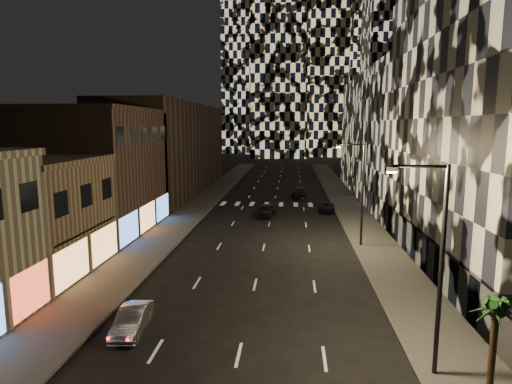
% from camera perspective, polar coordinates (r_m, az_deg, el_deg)
% --- Properties ---
extents(sidewalk_left, '(4.00, 120.00, 0.15)m').
position_cam_1_polar(sidewalk_left, '(59.80, -7.23, -1.41)').
color(sidewalk_left, '#47443F').
rests_on(sidewalk_left, ground).
extents(sidewalk_right, '(4.00, 120.00, 0.15)m').
position_cam_1_polar(sidewalk_right, '(59.00, 12.14, -1.68)').
color(sidewalk_right, '#47443F').
rests_on(sidewalk_right, ground).
extents(curb_left, '(0.20, 120.00, 0.15)m').
position_cam_1_polar(curb_left, '(59.40, -5.25, -1.45)').
color(curb_left, '#4C4C47').
rests_on(curb_left, ground).
extents(curb_right, '(0.20, 120.00, 0.15)m').
position_cam_1_polar(curb_right, '(58.77, 10.11, -1.66)').
color(curb_right, '#4C4C47').
rests_on(curb_right, ground).
extents(retail_tan, '(10.00, 10.00, 8.00)m').
position_cam_1_polar(retail_tan, '(35.13, -28.84, -3.19)').
color(retail_tan, '#82684E').
rests_on(retail_tan, ground).
extents(retail_brown, '(10.00, 15.00, 12.00)m').
position_cam_1_polar(retail_brown, '(45.62, -20.39, 2.44)').
color(retail_brown, '#453327').
rests_on(retail_brown, ground).
extents(retail_filler_left, '(10.00, 40.00, 14.00)m').
position_cam_1_polar(retail_filler_left, '(70.36, -11.26, 5.71)').
color(retail_filler_left, '#453327').
rests_on(retail_filler_left, ground).
extents(midrise_base, '(0.60, 25.00, 3.00)m').
position_cam_1_polar(midrise_base, '(34.78, 21.36, -7.05)').
color(midrise_base, '#383838').
rests_on(midrise_base, ground).
extents(midrise_filler_right, '(16.00, 40.00, 18.00)m').
position_cam_1_polar(midrise_filler_right, '(66.93, 20.21, 6.90)').
color(midrise_filler_right, '#232326').
rests_on(midrise_filler_right, ground).
extents(tower_center_low, '(18.00, 18.00, 95.00)m').
position_cam_1_polar(tower_center_low, '(152.13, 3.26, 22.86)').
color(tower_center_low, black).
rests_on(tower_center_low, ground).
extents(streetlight_near, '(2.55, 0.25, 9.00)m').
position_cam_1_polar(streetlight_near, '(19.28, 22.88, -7.86)').
color(streetlight_near, black).
rests_on(streetlight_near, sidewalk_right).
extents(streetlight_far, '(2.55, 0.25, 9.00)m').
position_cam_1_polar(streetlight_far, '(38.39, 13.71, 0.65)').
color(streetlight_far, black).
rests_on(streetlight_far, sidewalk_right).
extents(car_silver_parked, '(1.68, 4.01, 1.29)m').
position_cam_1_polar(car_silver_parked, '(24.12, -16.14, -16.06)').
color(car_silver_parked, gray).
rests_on(car_silver_parked, ground).
extents(car_dark_midlane, '(2.17, 4.47, 1.47)m').
position_cam_1_polar(car_dark_midlane, '(50.61, 1.35, -2.46)').
color(car_dark_midlane, black).
rests_on(car_dark_midlane, ground).
extents(car_dark_oncoming, '(2.39, 5.25, 1.49)m').
position_cam_1_polar(car_dark_oncoming, '(64.88, 5.73, 0.02)').
color(car_dark_oncoming, black).
rests_on(car_dark_oncoming, ground).
extents(car_dark_rightlane, '(2.24, 4.25, 1.14)m').
position_cam_1_polar(car_dark_rightlane, '(54.03, 9.41, -2.03)').
color(car_dark_rightlane, black).
rests_on(car_dark_rightlane, ground).
extents(palm_tree, '(2.07, 2.10, 4.12)m').
position_cam_1_polar(palm_tree, '(19.09, 29.34, -14.22)').
color(palm_tree, '#47331E').
rests_on(palm_tree, sidewalk_right).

